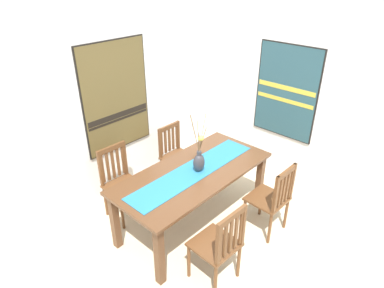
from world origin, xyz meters
TOP-DOWN VIEW (x-y plane):
  - ground_plane at (0.00, 0.00)m, footprint 6.40×6.40m
  - wall_back at (0.00, 1.86)m, footprint 6.40×0.12m
  - wall_side at (1.86, 0.00)m, footprint 0.12×6.40m
  - dining_table at (0.24, 0.63)m, footprint 1.95×0.89m
  - table_runner at (0.24, 0.63)m, footprint 1.79×0.36m
  - centerpiece_vase at (0.28, 0.58)m, footprint 0.18×0.22m
  - chair_0 at (-0.25, 1.42)m, footprint 0.43×0.43m
  - chair_1 at (0.71, 1.40)m, footprint 0.43×0.43m
  - chair_2 at (0.75, -0.14)m, footprint 0.43×0.43m
  - chair_3 at (-0.24, -0.15)m, footprint 0.43×0.43m
  - painting_on_back_wall at (0.07, 1.79)m, footprint 0.95×0.05m
  - painting_on_side_wall at (1.79, 0.39)m, footprint 0.05×0.88m

SIDE VIEW (x-z plane):
  - ground_plane at x=0.00m, z-range -0.03..0.00m
  - chair_1 at x=0.71m, z-range 0.03..0.93m
  - chair_2 at x=0.75m, z-range 0.02..0.96m
  - chair_0 at x=-0.25m, z-range 0.02..0.96m
  - chair_3 at x=-0.24m, z-range 0.02..0.97m
  - dining_table at x=0.24m, z-range 0.27..1.04m
  - table_runner at x=0.24m, z-range 0.76..0.77m
  - centerpiece_vase at x=0.28m, z-range 0.55..1.27m
  - wall_back at x=0.00m, z-range 0.00..2.70m
  - wall_side at x=1.86m, z-range 0.00..2.70m
  - painting_on_side_wall at x=1.79m, z-range 0.75..2.01m
  - painting_on_back_wall at x=0.07m, z-range 0.72..2.12m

